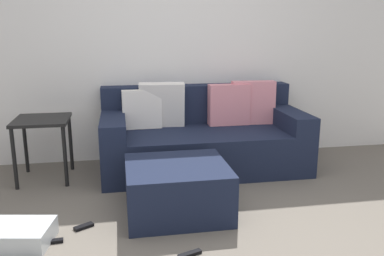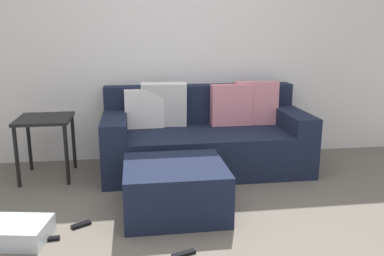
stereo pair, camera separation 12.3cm
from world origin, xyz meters
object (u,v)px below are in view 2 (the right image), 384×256
(side_table, at_px, (45,127))
(remote_under_side_table, at_px, (49,239))
(ottoman, at_px, (175,188))
(storage_bin, at_px, (15,232))
(remote_by_storage_bin, at_px, (81,225))
(couch_sectional, at_px, (204,137))
(remote_near_ottoman, at_px, (184,254))

(side_table, relative_size, remote_under_side_table, 4.07)
(ottoman, distance_m, storage_bin, 1.21)
(storage_bin, xyz_separation_m, remote_under_side_table, (0.23, -0.03, -0.06))
(ottoman, xyz_separation_m, remote_under_side_table, (-0.93, -0.34, -0.19))
(ottoman, xyz_separation_m, side_table, (-1.17, 0.98, 0.31))
(remote_by_storage_bin, bearing_deg, ottoman, -19.34)
(ottoman, relative_size, side_table, 1.32)
(storage_bin, bearing_deg, ottoman, 14.90)
(side_table, distance_m, remote_under_side_table, 1.43)
(couch_sectional, height_order, remote_near_ottoman, couch_sectional)
(storage_bin, relative_size, remote_by_storage_bin, 3.12)
(side_table, xyz_separation_m, remote_by_storage_bin, (0.44, -1.13, -0.50))
(remote_near_ottoman, bearing_deg, couch_sectional, 55.58)
(couch_sectional, xyz_separation_m, storage_bin, (-1.59, -1.37, -0.27))
(storage_bin, bearing_deg, remote_near_ottoman, -17.36)
(remote_by_storage_bin, relative_size, remote_under_side_table, 0.97)
(side_table, bearing_deg, storage_bin, -89.44)
(side_table, xyz_separation_m, remote_under_side_table, (0.24, -1.31, -0.50))
(side_table, height_order, remote_by_storage_bin, side_table)
(side_table, bearing_deg, remote_under_side_table, -79.58)
(side_table, relative_size, remote_near_ottoman, 3.70)
(ottoman, xyz_separation_m, storage_bin, (-1.16, -0.31, -0.13))
(storage_bin, height_order, remote_under_side_table, storage_bin)
(storage_bin, distance_m, side_table, 1.36)
(remote_near_ottoman, height_order, remote_by_storage_bin, same)
(ottoman, bearing_deg, remote_by_storage_bin, -168.35)
(storage_bin, relative_size, side_table, 0.75)
(remote_under_side_table, bearing_deg, remote_near_ottoman, -24.69)
(ottoman, xyz_separation_m, remote_by_storage_bin, (-0.73, -0.15, -0.19))
(couch_sectional, xyz_separation_m, side_table, (-1.60, -0.09, 0.18))
(couch_sectional, height_order, remote_by_storage_bin, couch_sectional)
(storage_bin, xyz_separation_m, remote_near_ottoman, (1.15, -0.36, -0.06))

